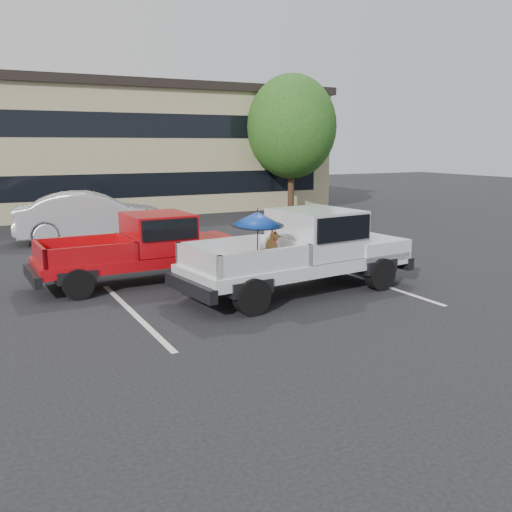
% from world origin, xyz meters
% --- Properties ---
extents(ground, '(90.00, 90.00, 0.00)m').
position_xyz_m(ground, '(0.00, 0.00, 0.00)').
color(ground, black).
rests_on(ground, ground).
extents(stripe_left, '(0.12, 5.00, 0.01)m').
position_xyz_m(stripe_left, '(-3.00, 2.00, 0.00)').
color(stripe_left, silver).
rests_on(stripe_left, ground).
extents(stripe_right, '(0.12, 5.00, 0.01)m').
position_xyz_m(stripe_right, '(3.00, 2.00, 0.00)').
color(stripe_right, silver).
rests_on(stripe_right, ground).
extents(motel_building, '(20.40, 8.40, 6.30)m').
position_xyz_m(motel_building, '(2.00, 20.99, 3.21)').
color(motel_building, tan).
rests_on(motel_building, ground).
extents(tree_right, '(4.46, 4.46, 6.78)m').
position_xyz_m(tree_right, '(9.00, 16.00, 4.21)').
color(tree_right, '#332114').
rests_on(tree_right, ground).
extents(tree_back, '(4.68, 4.68, 7.11)m').
position_xyz_m(tree_back, '(6.00, 24.00, 4.41)').
color(tree_back, '#332114').
rests_on(tree_back, ground).
extents(silver_pickup, '(5.88, 2.62, 2.06)m').
position_xyz_m(silver_pickup, '(1.12, 1.98, 1.05)').
color(silver_pickup, black).
rests_on(silver_pickup, ground).
extents(red_pickup, '(5.19, 2.04, 1.69)m').
position_xyz_m(red_pickup, '(-1.80, 4.51, 0.92)').
color(red_pickup, black).
rests_on(red_pickup, ground).
extents(silver_sedan, '(5.44, 2.59, 1.72)m').
position_xyz_m(silver_sedan, '(-1.84, 11.36, 0.86)').
color(silver_sedan, '#ACAEB3').
rests_on(silver_sedan, ground).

